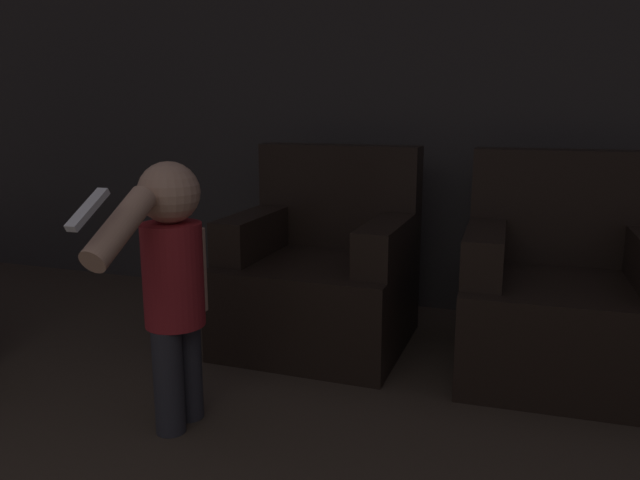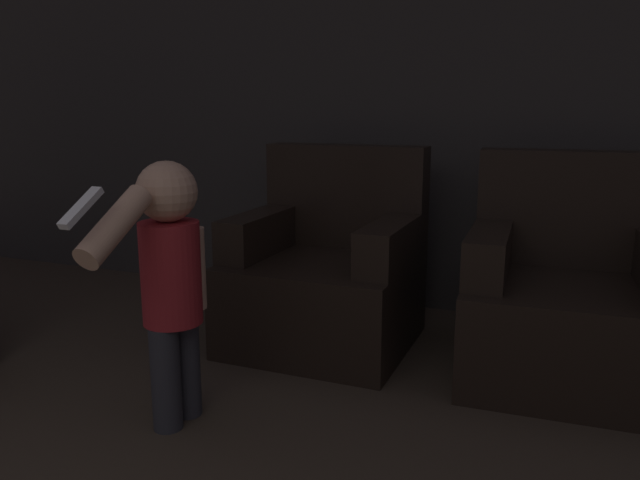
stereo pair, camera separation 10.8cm
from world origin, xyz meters
The scene contains 4 objects.
wall_back centered at (0.00, 4.50, 1.30)m, with size 8.40×0.05×2.60m.
armchair_left centered at (-0.33, 3.80, 0.33)m, with size 0.82×0.79×0.94m.
armchair_right centered at (0.75, 3.80, 0.33)m, with size 0.85×0.82×0.94m.
person_toddler centered at (-0.55, 2.84, 0.56)m, with size 0.21×0.64×0.95m.
Camera 1 is at (0.61, 1.06, 1.13)m, focal length 35.00 mm.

